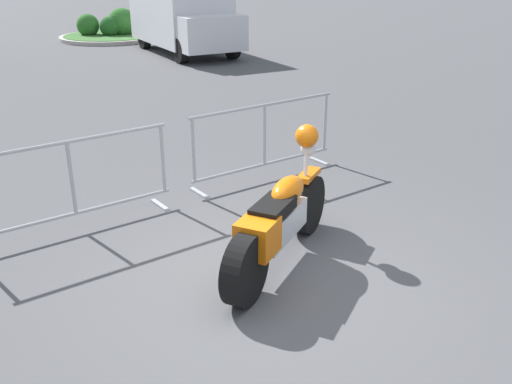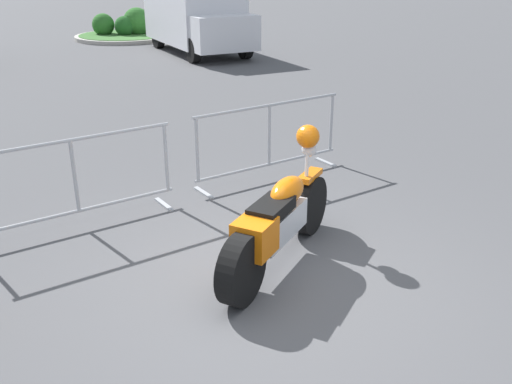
{
  "view_description": "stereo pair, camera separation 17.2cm",
  "coord_description": "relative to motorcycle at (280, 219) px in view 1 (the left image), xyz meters",
  "views": [
    {
      "loc": [
        -2.93,
        -3.57,
        2.92
      ],
      "look_at": [
        0.38,
        0.78,
        0.65
      ],
      "focal_mm": 40.0,
      "sensor_mm": 36.0,
      "label": 1
    },
    {
      "loc": [
        -2.79,
        -3.67,
        2.92
      ],
      "look_at": [
        0.38,
        0.78,
        0.65
      ],
      "focal_mm": 40.0,
      "sensor_mm": 36.0,
      "label": 2
    }
  ],
  "objects": [
    {
      "name": "motorcycle",
      "position": [
        0.0,
        0.0,
        0.0
      ],
      "size": [
        2.1,
        1.22,
        1.29
      ],
      "rotation": [
        0.0,
        0.0,
        0.48
      ],
      "color": "black",
      "rests_on": "ground"
    },
    {
      "name": "ground_plane",
      "position": [
        -0.38,
        -0.38,
        -0.49
      ],
      "size": [
        120.0,
        120.0,
        0.0
      ],
      "primitive_type": "plane",
      "color": "#4C4C4F"
    },
    {
      "name": "crowd_barrier_near",
      "position": [
        -1.37,
        2.01,
        0.07
      ],
      "size": [
        2.37,
        0.48,
        1.07
      ],
      "rotation": [
        0.0,
        0.0,
        -0.02
      ],
      "color": "#9EA0A5",
      "rests_on": "ground"
    },
    {
      "name": "delivery_van",
      "position": [
        6.25,
        12.52,
        0.75
      ],
      "size": [
        2.66,
        5.23,
        2.31
      ],
      "rotation": [
        0.0,
        0.0,
        -1.72
      ],
      "color": "silver",
      "rests_on": "ground"
    },
    {
      "name": "crowd_barrier_far",
      "position": [
        1.37,
        2.01,
        0.07
      ],
      "size": [
        2.37,
        0.48,
        1.07
      ],
      "rotation": [
        0.0,
        0.0,
        -0.02
      ],
      "color": "#9EA0A5",
      "rests_on": "ground"
    },
    {
      "name": "planter_island",
      "position": [
        5.78,
        17.06,
        -0.17
      ],
      "size": [
        3.73,
        3.73,
        1.11
      ],
      "color": "#ADA89E",
      "rests_on": "ground"
    }
  ]
}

